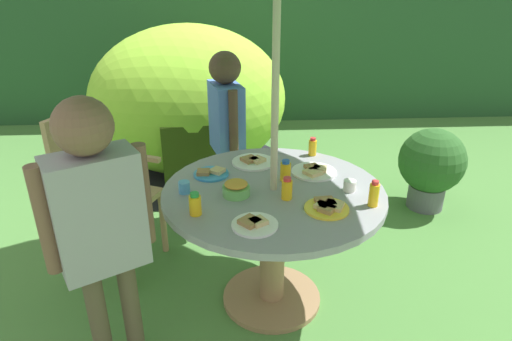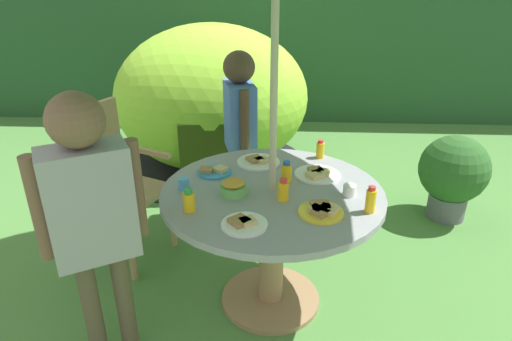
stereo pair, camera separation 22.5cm
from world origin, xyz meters
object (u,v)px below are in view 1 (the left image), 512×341
at_px(garden_table, 273,219).
at_px(plate_back_edge, 211,173).
at_px(plate_near_right, 327,207).
at_px(juice_bottle_front_edge, 195,204).
at_px(juice_bottle_mid_right, 374,194).
at_px(wooden_chair, 99,183).
at_px(juice_bottle_near_left, 313,147).
at_px(plate_mid_left, 253,161).
at_px(potted_plant, 431,164).
at_px(plate_far_left, 314,171).
at_px(child_in_blue_shirt, 226,119).
at_px(juice_bottle_center_back, 287,189).
at_px(juice_bottle_far_right, 286,171).
at_px(dome_tent, 189,101).
at_px(snack_bowl, 236,188).
at_px(cup_far, 184,187).
at_px(child_in_grey_shirt, 98,213).
at_px(cup_near, 350,186).
at_px(plate_center_front, 254,224).

height_order(garden_table, plate_back_edge, plate_back_edge).
relative_size(plate_near_right, juice_bottle_front_edge, 1.91).
relative_size(plate_back_edge, juice_bottle_mid_right, 1.48).
bearing_deg(juice_bottle_front_edge, wooden_chair, 133.07).
height_order(wooden_chair, juice_bottle_near_left, wooden_chair).
bearing_deg(plate_mid_left, potted_plant, 25.71).
height_order(plate_far_left, plate_mid_left, same).
relative_size(garden_table, plate_near_right, 5.42).
bearing_deg(plate_mid_left, garden_table, -75.66).
xyz_separation_m(child_in_blue_shirt, juice_bottle_center_back, (0.30, -1.01, -0.04)).
relative_size(child_in_blue_shirt, juice_bottle_front_edge, 11.47).
bearing_deg(wooden_chair, juice_bottle_far_right, -83.91).
height_order(dome_tent, snack_bowl, dome_tent).
bearing_deg(plate_far_left, juice_bottle_near_left, 82.47).
relative_size(child_in_blue_shirt, cup_far, 20.80).
bearing_deg(snack_bowl, child_in_grey_shirt, -146.22).
bearing_deg(child_in_grey_shirt, cup_near, -10.82).
height_order(potted_plant, juice_bottle_center_back, juice_bottle_center_back).
height_order(plate_mid_left, juice_bottle_center_back, juice_bottle_center_back).
bearing_deg(juice_bottle_mid_right, plate_back_edge, 153.52).
bearing_deg(cup_near, cup_far, 178.28).
bearing_deg(child_in_blue_shirt, plate_far_left, 18.90).
height_order(child_in_grey_shirt, plate_far_left, child_in_grey_shirt).
height_order(plate_far_left, cup_near, cup_near).
height_order(garden_table, plate_mid_left, plate_mid_left).
distance_m(wooden_chair, plate_near_right, 1.43).
height_order(dome_tent, plate_near_right, dome_tent).
bearing_deg(juice_bottle_near_left, snack_bowl, -133.32).
relative_size(dome_tent, juice_bottle_near_left, 18.02).
xyz_separation_m(garden_table, wooden_chair, (-1.02, 0.45, 0.02)).
xyz_separation_m(juice_bottle_far_right, juice_bottle_front_edge, (-0.45, -0.33, -0.00)).
bearing_deg(juice_bottle_near_left, plate_near_right, -93.99).
xyz_separation_m(garden_table, juice_bottle_front_edge, (-0.38, -0.23, 0.23)).
height_order(plate_near_right, juice_bottle_mid_right, juice_bottle_mid_right).
height_order(garden_table, plate_near_right, plate_near_right).
bearing_deg(plate_mid_left, plate_far_left, -25.33).
bearing_deg(potted_plant, plate_near_right, -131.40).
bearing_deg(wooden_chair, plate_far_left, -78.19).
height_order(child_in_blue_shirt, juice_bottle_front_edge, child_in_blue_shirt).
xyz_separation_m(garden_table, plate_center_front, (-0.12, -0.35, 0.19)).
height_order(plate_back_edge, plate_center_front, same).
bearing_deg(cup_far, plate_far_left, 15.87).
distance_m(potted_plant, cup_far, 2.08).
relative_size(plate_back_edge, cup_near, 3.01).
relative_size(plate_near_right, plate_center_front, 1.02).
xyz_separation_m(child_in_grey_shirt, plate_near_right, (0.98, 0.21, -0.12)).
bearing_deg(potted_plant, plate_back_edge, -153.31).
xyz_separation_m(wooden_chair, juice_bottle_mid_right, (1.47, -0.65, 0.22)).
relative_size(snack_bowl, juice_bottle_far_right, 1.18).
xyz_separation_m(dome_tent, plate_mid_left, (0.50, -1.58, 0.07)).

